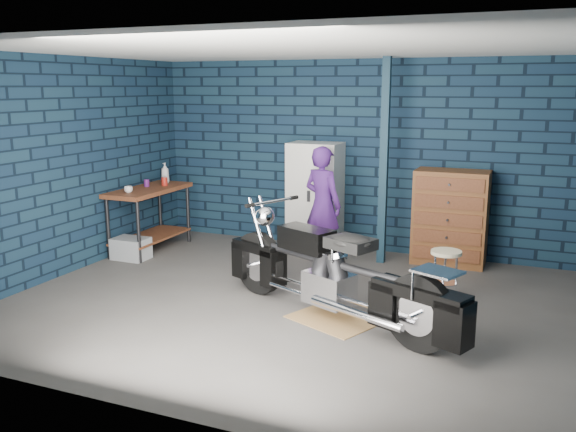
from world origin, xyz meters
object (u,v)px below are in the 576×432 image
at_px(motorcycle, 334,267).
at_px(person, 323,205).
at_px(storage_bin, 131,248).
at_px(shop_stool, 445,277).
at_px(locker, 315,197).
at_px(workbench, 150,219).
at_px(tool_chest, 450,218).

height_order(motorcycle, person, person).
xyz_separation_m(storage_bin, shop_stool, (4.24, -0.15, 0.15)).
distance_m(person, locker, 0.63).
bearing_deg(workbench, storage_bin, -87.71).
relative_size(tool_chest, shop_stool, 2.09).
xyz_separation_m(workbench, tool_chest, (4.08, 0.95, 0.17)).
relative_size(motorcycle, shop_stool, 4.26).
distance_m(tool_chest, shop_stool, 1.64).
bearing_deg(tool_chest, storage_bin, -160.31).
distance_m(motorcycle, tool_chest, 2.63).
xyz_separation_m(motorcycle, storage_bin, (-3.28, 1.06, -0.42)).
xyz_separation_m(tool_chest, shop_stool, (0.18, -1.60, -0.33)).
bearing_deg(storage_bin, person, 20.14).
bearing_deg(shop_stool, motorcycle, -136.61).
xyz_separation_m(person, storage_bin, (-2.46, -0.90, -0.64)).
bearing_deg(person, locker, -40.28).
bearing_deg(locker, tool_chest, 0.00).
relative_size(locker, tool_chest, 1.23).
bearing_deg(storage_bin, motorcycle, -17.89).
bearing_deg(person, tool_chest, -140.69).
relative_size(workbench, person, 0.89).
xyz_separation_m(person, tool_chest, (1.60, 0.55, -0.16)).
distance_m(locker, tool_chest, 1.91).
height_order(workbench, motorcycle, motorcycle).
distance_m(motorcycle, locker, 2.76).
bearing_deg(shop_stool, workbench, 171.38).
bearing_deg(tool_chest, shop_stool, -83.40).
relative_size(person, storage_bin, 3.31).
height_order(motorcycle, locker, locker).
xyz_separation_m(workbench, person, (2.48, 0.40, 0.33)).
height_order(person, storage_bin, person).
relative_size(storage_bin, shop_stool, 0.79).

